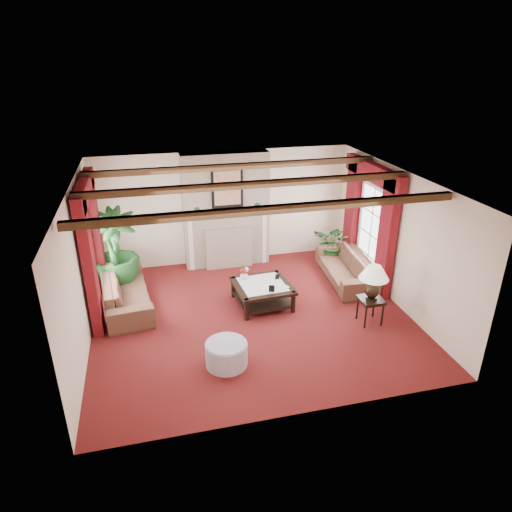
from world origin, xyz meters
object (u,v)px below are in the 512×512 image
object	(u,v)px
coffee_table	(262,294)
ottoman	(226,354)
sofa_right	(346,263)
potted_palm	(117,268)
side_table	(370,310)
sofa_left	(125,286)

from	to	relation	value
coffee_table	ottoman	size ratio (longest dim) A/B	1.59
sofa_right	ottoman	distance (m)	3.99
sofa_right	potted_palm	distance (m)	5.04
sofa_right	potted_palm	bearing A→B (deg)	-93.43
side_table	sofa_right	bearing A→B (deg)	80.46
sofa_right	coffee_table	distance (m)	2.21
sofa_right	potted_palm	size ratio (longest dim) A/B	1.16
sofa_right	ottoman	bearing A→B (deg)	-47.43
sofa_right	coffee_table	bearing A→B (deg)	-67.91
coffee_table	potted_palm	bearing A→B (deg)	149.90
sofa_right	ottoman	xyz separation A→B (m)	(-3.18, -2.41, -0.21)
sofa_right	potted_palm	world-z (taller)	potted_palm
side_table	sofa_left	bearing A→B (deg)	158.51
sofa_left	side_table	size ratio (longest dim) A/B	4.48
sofa_left	coffee_table	world-z (taller)	sofa_left
potted_palm	ottoman	world-z (taller)	potted_palm
sofa_left	potted_palm	xyz separation A→B (m)	(-0.18, 0.78, 0.07)
sofa_left	sofa_right	xyz separation A→B (m)	(4.80, 0.00, -0.02)
sofa_left	sofa_right	world-z (taller)	sofa_left
coffee_table	side_table	distance (m)	2.14
potted_palm	ottoman	xyz separation A→B (m)	(1.80, -3.19, -0.30)
side_table	ottoman	xyz separation A→B (m)	(-2.88, -0.63, -0.05)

